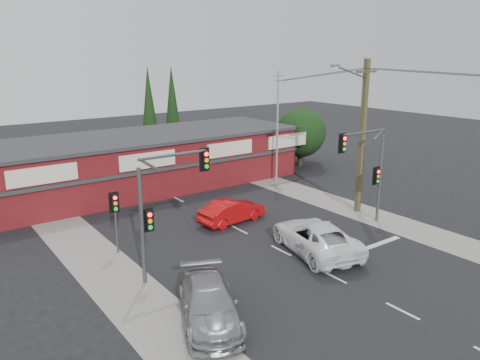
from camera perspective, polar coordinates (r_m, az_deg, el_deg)
ground at (r=24.90m, az=6.61°, el=-9.34°), size 120.00×120.00×0.00m
road_strip at (r=28.46m, az=-0.24°, el=-6.02°), size 14.00×70.00×0.01m
verge_left at (r=24.85m, az=-16.57°, el=-9.93°), size 3.00×70.00×0.02m
verge_right at (r=33.87m, az=11.50°, el=-2.83°), size 3.00×70.00×0.02m
stop_line at (r=26.34m, az=14.53°, el=-8.30°), size 6.50×0.35×0.01m
white_suv at (r=25.39m, az=9.18°, el=-6.86°), size 4.25×6.62×1.70m
silver_suv at (r=19.06m, az=-3.77°, el=-14.83°), size 4.11×5.66×1.52m
red_sedan at (r=29.41m, az=-0.97°, el=-3.80°), size 4.58×1.97×1.47m
lane_dashes at (r=25.60m, az=5.03°, el=-8.55°), size 0.12×39.68×0.01m
shop_building at (r=37.42m, az=-12.35°, el=2.21°), size 27.30×8.40×4.22m
tree_cluster at (r=44.61m, az=7.22°, el=5.49°), size 5.90×5.10×5.50m
conifer_near at (r=45.02m, az=-11.02°, el=8.74°), size 1.80×1.80×9.25m
conifer_far at (r=48.36m, az=-8.27°, el=9.28°), size 1.80×1.80×9.25m
traffic_mast_left at (r=21.59m, az=-9.45°, el=-2.16°), size 3.77×0.27×5.97m
traffic_mast_right at (r=29.15m, az=15.49°, el=2.04°), size 3.96×0.27×5.97m
pedestal_signal at (r=25.27m, az=-15.00°, el=-3.54°), size 0.55×0.27×3.38m
utility_pole at (r=31.25m, az=14.57°, el=5.67°), size 4.38×0.59×10.00m
steel_pole at (r=38.04m, az=4.58°, el=6.66°), size 1.20×0.16×9.00m
power_lines at (r=27.87m, az=24.04°, el=11.32°), size 2.01×29.00×1.22m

